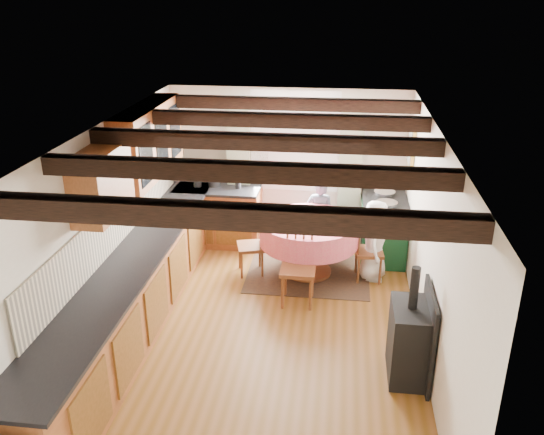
# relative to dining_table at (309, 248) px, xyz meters

# --- Properties ---
(floor) EXTENTS (3.60, 5.50, 0.00)m
(floor) POSITION_rel_dining_table_xyz_m (-0.42, -1.55, -0.41)
(floor) COLOR brown
(floor) RESTS_ON ground
(ceiling) EXTENTS (3.60, 5.50, 0.00)m
(ceiling) POSITION_rel_dining_table_xyz_m (-0.42, -1.55, 1.99)
(ceiling) COLOR white
(ceiling) RESTS_ON ground
(wall_back) EXTENTS (3.60, 0.00, 2.40)m
(wall_back) POSITION_rel_dining_table_xyz_m (-0.42, 1.20, 0.79)
(wall_back) COLOR silver
(wall_back) RESTS_ON ground
(wall_front) EXTENTS (3.60, 0.00, 2.40)m
(wall_front) POSITION_rel_dining_table_xyz_m (-0.42, -4.30, 0.79)
(wall_front) COLOR silver
(wall_front) RESTS_ON ground
(wall_left) EXTENTS (0.00, 5.50, 2.40)m
(wall_left) POSITION_rel_dining_table_xyz_m (-2.22, -1.55, 0.79)
(wall_left) COLOR silver
(wall_left) RESTS_ON ground
(wall_right) EXTENTS (0.00, 5.50, 2.40)m
(wall_right) POSITION_rel_dining_table_xyz_m (1.38, -1.55, 0.79)
(wall_right) COLOR silver
(wall_right) RESTS_ON ground
(beam_a) EXTENTS (3.60, 0.16, 0.16)m
(beam_a) POSITION_rel_dining_table_xyz_m (-0.42, -3.55, 1.90)
(beam_a) COLOR black
(beam_a) RESTS_ON ceiling
(beam_b) EXTENTS (3.60, 0.16, 0.16)m
(beam_b) POSITION_rel_dining_table_xyz_m (-0.42, -2.55, 1.90)
(beam_b) COLOR black
(beam_b) RESTS_ON ceiling
(beam_c) EXTENTS (3.60, 0.16, 0.16)m
(beam_c) POSITION_rel_dining_table_xyz_m (-0.42, -1.55, 1.90)
(beam_c) COLOR black
(beam_c) RESTS_ON ceiling
(beam_d) EXTENTS (3.60, 0.16, 0.16)m
(beam_d) POSITION_rel_dining_table_xyz_m (-0.42, -0.55, 1.90)
(beam_d) COLOR black
(beam_d) RESTS_ON ceiling
(beam_e) EXTENTS (3.60, 0.16, 0.16)m
(beam_e) POSITION_rel_dining_table_xyz_m (-0.42, 0.45, 1.90)
(beam_e) COLOR black
(beam_e) RESTS_ON ceiling
(splash_left) EXTENTS (0.02, 4.50, 0.55)m
(splash_left) POSITION_rel_dining_table_xyz_m (-2.20, -1.25, 0.79)
(splash_left) COLOR beige
(splash_left) RESTS_ON wall_left
(splash_back) EXTENTS (1.40, 0.02, 0.55)m
(splash_back) POSITION_rel_dining_table_xyz_m (-1.42, 1.18, 0.79)
(splash_back) COLOR beige
(splash_back) RESTS_ON wall_back
(base_cabinet_left) EXTENTS (0.60, 5.30, 0.88)m
(base_cabinet_left) POSITION_rel_dining_table_xyz_m (-1.92, -1.55, 0.03)
(base_cabinet_left) COLOR #9E572E
(base_cabinet_left) RESTS_ON floor
(base_cabinet_back) EXTENTS (1.30, 0.60, 0.88)m
(base_cabinet_back) POSITION_rel_dining_table_xyz_m (-1.47, 0.90, 0.03)
(base_cabinet_back) COLOR #9E572E
(base_cabinet_back) RESTS_ON floor
(worktop_left) EXTENTS (0.64, 5.30, 0.04)m
(worktop_left) POSITION_rel_dining_table_xyz_m (-1.90, -1.55, 0.49)
(worktop_left) COLOR black
(worktop_left) RESTS_ON base_cabinet_left
(worktop_back) EXTENTS (1.30, 0.64, 0.04)m
(worktop_back) POSITION_rel_dining_table_xyz_m (-1.47, 0.88, 0.49)
(worktop_back) COLOR black
(worktop_back) RESTS_ON base_cabinet_back
(wall_cabinet_glass) EXTENTS (0.34, 1.80, 0.90)m
(wall_cabinet_glass) POSITION_rel_dining_table_xyz_m (-2.05, -0.35, 1.54)
(wall_cabinet_glass) COLOR #9E572E
(wall_cabinet_glass) RESTS_ON wall_left
(wall_cabinet_solid) EXTENTS (0.34, 0.90, 0.70)m
(wall_cabinet_solid) POSITION_rel_dining_table_xyz_m (-2.05, -1.85, 1.49)
(wall_cabinet_solid) COLOR #9E572E
(wall_cabinet_solid) RESTS_ON wall_left
(window_frame) EXTENTS (1.34, 0.03, 1.54)m
(window_frame) POSITION_rel_dining_table_xyz_m (-0.32, 1.19, 1.19)
(window_frame) COLOR white
(window_frame) RESTS_ON wall_back
(window_pane) EXTENTS (1.20, 0.01, 1.40)m
(window_pane) POSITION_rel_dining_table_xyz_m (-0.32, 1.19, 1.19)
(window_pane) COLOR white
(window_pane) RESTS_ON wall_back
(curtain_left) EXTENTS (0.35, 0.10, 2.10)m
(curtain_left) POSITION_rel_dining_table_xyz_m (-1.17, 1.10, 0.69)
(curtain_left) COLOR #91A076
(curtain_left) RESTS_ON wall_back
(curtain_right) EXTENTS (0.35, 0.10, 2.10)m
(curtain_right) POSITION_rel_dining_table_xyz_m (0.53, 1.10, 0.69)
(curtain_right) COLOR #91A076
(curtain_right) RESTS_ON wall_back
(curtain_rod) EXTENTS (2.00, 0.03, 0.03)m
(curtain_rod) POSITION_rel_dining_table_xyz_m (-0.32, 1.10, 1.79)
(curtain_rod) COLOR black
(curtain_rod) RESTS_ON wall_back
(wall_picture) EXTENTS (0.04, 0.50, 0.60)m
(wall_picture) POSITION_rel_dining_table_xyz_m (1.35, 0.75, 1.29)
(wall_picture) COLOR gold
(wall_picture) RESTS_ON wall_right
(wall_plate) EXTENTS (0.30, 0.02, 0.30)m
(wall_plate) POSITION_rel_dining_table_xyz_m (0.63, 1.17, 1.29)
(wall_plate) COLOR silver
(wall_plate) RESTS_ON wall_back
(rug) EXTENTS (1.70, 1.32, 0.01)m
(rug) POSITION_rel_dining_table_xyz_m (0.00, 0.00, -0.40)
(rug) COLOR #503722
(rug) RESTS_ON floor
(dining_table) EXTENTS (1.36, 1.36, 0.82)m
(dining_table) POSITION_rel_dining_table_xyz_m (0.00, 0.00, 0.00)
(dining_table) COLOR #DD887C
(dining_table) RESTS_ON floor
(chair_near) EXTENTS (0.44, 0.46, 1.01)m
(chair_near) POSITION_rel_dining_table_xyz_m (-0.08, -0.78, 0.10)
(chair_near) COLOR brown
(chair_near) RESTS_ON floor
(chair_left) EXTENTS (0.48, 0.47, 0.88)m
(chair_left) POSITION_rel_dining_table_xyz_m (-0.81, -0.05, 0.03)
(chair_left) COLOR brown
(chair_left) RESTS_ON floor
(chair_right) EXTENTS (0.43, 0.42, 0.90)m
(chair_right) POSITION_rel_dining_table_xyz_m (0.83, -0.03, 0.04)
(chair_right) COLOR brown
(chair_right) RESTS_ON floor
(aga_range) EXTENTS (0.65, 1.00, 0.92)m
(aga_range) POSITION_rel_dining_table_xyz_m (1.05, 0.72, 0.05)
(aga_range) COLOR #134725
(aga_range) RESTS_ON floor
(cast_iron_stove) EXTENTS (0.38, 0.63, 1.26)m
(cast_iron_stove) POSITION_rel_dining_table_xyz_m (1.16, -2.09, 0.22)
(cast_iron_stove) COLOR black
(cast_iron_stove) RESTS_ON floor
(child_far) EXTENTS (0.45, 0.32, 1.17)m
(child_far) POSITION_rel_dining_table_xyz_m (0.11, 0.73, 0.17)
(child_far) COLOR #3F4653
(child_far) RESTS_ON floor
(child_right) EXTENTS (0.42, 0.59, 1.14)m
(child_right) POSITION_rel_dining_table_xyz_m (0.89, 0.01, 0.16)
(child_right) COLOR white
(child_right) RESTS_ON floor
(bowl_a) EXTENTS (0.22, 0.22, 0.05)m
(bowl_a) POSITION_rel_dining_table_xyz_m (-0.14, -0.11, 0.43)
(bowl_a) COLOR silver
(bowl_a) RESTS_ON dining_table
(bowl_b) EXTENTS (0.29, 0.29, 0.06)m
(bowl_b) POSITION_rel_dining_table_xyz_m (-0.36, -0.06, 0.44)
(bowl_b) COLOR silver
(bowl_b) RESTS_ON dining_table
(cup) EXTENTS (0.15, 0.15, 0.10)m
(cup) POSITION_rel_dining_table_xyz_m (0.00, 0.31, 0.46)
(cup) COLOR silver
(cup) RESTS_ON dining_table
(canister_tall) EXTENTS (0.12, 0.12, 0.21)m
(canister_tall) POSITION_rel_dining_table_xyz_m (-1.77, 0.90, 0.62)
(canister_tall) COLOR #262628
(canister_tall) RESTS_ON worktop_back
(canister_wide) EXTENTS (0.18, 0.18, 0.20)m
(canister_wide) POSITION_rel_dining_table_xyz_m (-1.52, 0.95, 0.61)
(canister_wide) COLOR #262628
(canister_wide) RESTS_ON worktop_back
(canister_slim) EXTENTS (0.09, 0.09, 0.26)m
(canister_slim) POSITION_rel_dining_table_xyz_m (-1.15, 0.90, 0.64)
(canister_slim) COLOR #262628
(canister_slim) RESTS_ON worktop_back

